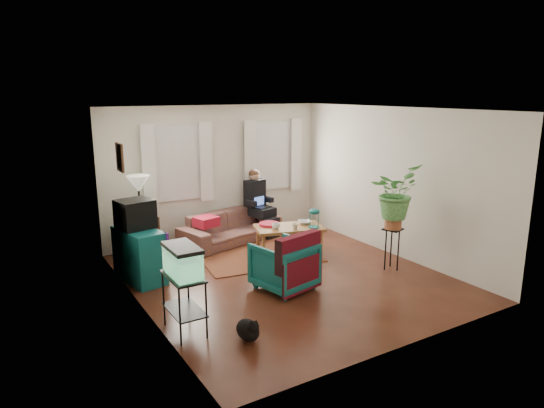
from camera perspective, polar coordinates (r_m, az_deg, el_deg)
floor at (r=7.73m, az=1.55°, el=-8.55°), size 4.50×5.00×0.01m
ceiling at (r=7.18m, az=1.68°, el=11.09°), size 4.50×5.00×0.01m
wall_back at (r=9.51m, az=-6.56°, el=3.65°), size 4.50×0.01×2.60m
wall_front at (r=5.48m, az=15.89°, el=-3.91°), size 4.50×0.01×2.60m
wall_left at (r=6.45m, az=-15.48°, el=-1.33°), size 0.01×5.00×2.60m
wall_right at (r=8.75m, az=14.13°, el=2.50°), size 0.01×5.00×2.60m
window_left at (r=9.16m, az=-11.12°, el=4.71°), size 1.08×0.04×1.38m
window_right at (r=10.03m, az=-0.02°, el=5.68°), size 1.08×0.04×1.38m
curtains_left at (r=9.08m, az=-10.94°, el=4.65°), size 1.36×0.06×1.50m
curtains_right at (r=9.96m, az=0.22°, el=5.63°), size 1.36×0.06×1.50m
picture_frame at (r=7.15m, az=-17.41°, el=5.25°), size 0.04×0.32×0.40m
area_rug at (r=8.69m, az=-1.81°, el=-5.99°), size 2.20×1.86×0.01m
sofa at (r=9.34m, az=-4.88°, el=-2.16°), size 2.17×1.28×0.80m
seated_person at (r=9.76m, az=-1.64°, el=-0.18°), size 0.65×0.73×1.21m
side_table at (r=8.78m, az=-15.09°, el=-3.68°), size 0.56×0.56×0.77m
table_lamp at (r=8.60m, az=-15.37°, el=0.87°), size 0.42×0.42×0.70m
dresser at (r=7.72m, az=-15.32°, el=-5.82°), size 0.63×0.98×0.82m
crt_tv at (r=7.63m, az=-15.81°, el=-1.14°), size 0.58×0.55×0.44m
aquarium_stand at (r=6.04m, az=-10.27°, el=-11.49°), size 0.37×0.65×0.73m
aquarium at (r=5.83m, az=-10.49°, el=-6.55°), size 0.33×0.59×0.38m
black_cat at (r=5.85m, az=-2.87°, el=-14.35°), size 0.27×0.39×0.32m
armchair at (r=7.17m, az=1.41°, el=-6.94°), size 0.91×0.87×0.79m
serape_throw at (r=6.91m, az=3.22°, el=-6.28°), size 0.82×0.35×0.65m
coffee_table at (r=8.74m, az=2.01°, el=-4.22°), size 1.34×0.99×0.50m
cup_a at (r=8.49m, az=0.45°, el=-2.63°), size 0.17×0.17×0.11m
cup_b at (r=8.49m, az=2.73°, el=-2.66°), size 0.14×0.14×0.10m
bowl at (r=8.85m, az=3.88°, el=-2.16°), size 0.30×0.30×0.06m
snack_tray at (r=8.74m, az=-0.32°, el=-2.38°), size 0.46×0.46×0.04m
birdcage at (r=8.59m, az=4.98°, el=-1.66°), size 0.25×0.25×0.35m
plant_stand at (r=8.17m, az=13.89°, el=-5.15°), size 0.37×0.37×0.69m
potted_plant at (r=7.96m, az=14.22°, el=0.46°), size 0.97×0.90×0.87m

